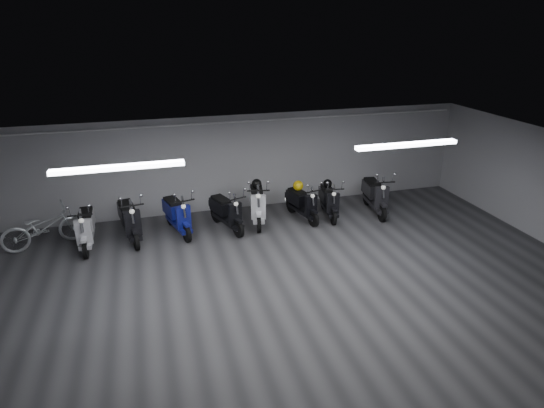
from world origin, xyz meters
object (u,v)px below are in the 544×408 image
object	(u,v)px
scooter_3	(129,214)
scooter_8	(329,196)
helmet_2	(328,184)
helmet_0	(257,184)
helmet_1	(298,186)
scooter_9	(376,190)
bicycle	(43,223)
scooter_6	(257,198)
scooter_7	(302,198)
scooter_5	(226,207)
scooter_2	(85,222)
scooter_4	(177,209)

from	to	relation	value
scooter_3	scooter_8	size ratio (longest dim) A/B	1.12
helmet_2	helmet_0	bearing A→B (deg)	174.16
scooter_8	helmet_1	world-z (taller)	scooter_8
scooter_3	helmet_0	bearing A→B (deg)	-3.75
scooter_9	bicycle	bearing A→B (deg)	-173.92
scooter_6	scooter_7	bearing A→B (deg)	3.93
scooter_9	bicycle	distance (m)	8.90
scooter_6	scooter_8	size ratio (longest dim) A/B	1.14
helmet_0	helmet_1	distance (m)	1.17
scooter_5	bicycle	distance (m)	4.54
scooter_5	bicycle	xyz separation A→B (m)	(-4.53, 0.27, -0.03)
bicycle	scooter_6	bearing A→B (deg)	-107.79
scooter_8	helmet_1	xyz separation A→B (m)	(-0.85, 0.25, 0.30)
scooter_5	scooter_7	bearing A→B (deg)	-17.07
scooter_6	helmet_2	distance (m)	2.10
scooter_2	scooter_7	distance (m)	5.69
scooter_7	bicycle	xyz separation A→B (m)	(-6.70, 0.18, -0.01)
scooter_5	scooter_9	world-z (taller)	scooter_9
scooter_2	scooter_6	size ratio (longest dim) A/B	0.94
scooter_5	helmet_2	distance (m)	3.02
scooter_7	helmet_2	bearing A→B (deg)	0.73
scooter_7	bicycle	distance (m)	6.70
scooter_7	helmet_0	bearing A→B (deg)	147.29
scooter_4	helmet_2	bearing A→B (deg)	-12.98
scooter_3	scooter_9	distance (m)	6.84
scooter_3	scooter_9	world-z (taller)	same
scooter_5	bicycle	bearing A→B (deg)	157.24
scooter_2	scooter_3	bearing A→B (deg)	7.46
scooter_5	scooter_6	size ratio (longest dim) A/B	0.92
helmet_2	scooter_8	bearing A→B (deg)	-98.30
scooter_3	helmet_1	distance (m)	4.61
scooter_7	helmet_1	size ratio (longest dim) A/B	5.83
scooter_3	helmet_1	xyz separation A→B (m)	(4.59, 0.23, 0.22)
scooter_9	helmet_2	size ratio (longest dim) A/B	7.55
scooter_3	helmet_1	world-z (taller)	scooter_3
scooter_3	scooter_5	bearing A→B (deg)	-12.68
scooter_4	scooter_8	bearing A→B (deg)	-16.13
scooter_6	scooter_9	size ratio (longest dim) A/B	1.01
scooter_4	scooter_6	distance (m)	2.20
scooter_7	scooter_9	size ratio (longest dim) A/B	0.89
scooter_2	helmet_2	size ratio (longest dim) A/B	7.18
scooter_9	helmet_2	world-z (taller)	scooter_9
helmet_0	bicycle	bearing A→B (deg)	-177.55
scooter_8	scooter_3	bearing A→B (deg)	-171.94
scooter_7	scooter_5	bearing A→B (deg)	168.67
scooter_3	helmet_1	size ratio (longest dim) A/B	6.58
helmet_2	scooter_5	bearing A→B (deg)	-174.34
scooter_5	scooter_8	size ratio (longest dim) A/B	1.04
scooter_6	helmet_1	xyz separation A→B (m)	(1.21, 0.08, 0.21)
scooter_6	scooter_7	world-z (taller)	scooter_6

